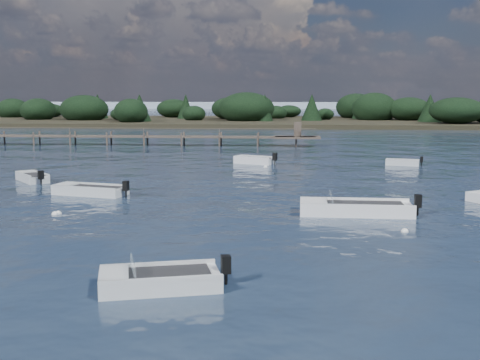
# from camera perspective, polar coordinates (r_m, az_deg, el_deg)

# --- Properties ---
(ground) EXTENTS (400.00, 400.00, 0.00)m
(ground) POSITION_cam_1_polar(r_m,az_deg,el_deg) (79.51, 2.43, 3.97)
(ground) COLOR #172436
(ground) RESTS_ON ground
(dinghy_mid_white_a) EXTENTS (5.80, 2.14, 1.35)m
(dinghy_mid_white_a) POSITION_cam_1_polar(r_m,az_deg,el_deg) (29.69, 10.87, -2.87)
(dinghy_mid_white_a) COLOR white
(dinghy_mid_white_a) RESTS_ON ground
(tender_far_grey_b) EXTENTS (3.00, 1.65, 1.01)m
(tender_far_grey_b) POSITION_cam_1_polar(r_m,az_deg,el_deg) (50.86, 15.14, 1.50)
(tender_far_grey_b) COLOR silver
(tender_far_grey_b) RESTS_ON ground
(dinghy_extra_a) EXTENTS (4.06, 2.65, 1.20)m
(dinghy_extra_a) POSITION_cam_1_polar(r_m,az_deg,el_deg) (18.43, -7.61, -9.66)
(dinghy_extra_a) COLOR silver
(dinghy_extra_a) RESTS_ON ground
(tender_far_white) EXTENTS (3.72, 2.56, 1.27)m
(tender_far_white) POSITION_cam_1_polar(r_m,az_deg,el_deg) (50.27, 1.38, 1.75)
(tender_far_white) COLOR white
(tender_far_white) RESTS_ON ground
(tender_far_grey) EXTENTS (3.09, 3.31, 1.17)m
(tender_far_grey) POSITION_cam_1_polar(r_m,az_deg,el_deg) (42.44, -19.09, 0.10)
(tender_far_grey) COLOR silver
(tender_far_grey) RESTS_ON ground
(dinghy_mid_grey) EXTENTS (4.68, 2.57, 1.16)m
(dinghy_mid_grey) POSITION_cam_1_polar(r_m,az_deg,el_deg) (35.84, -14.02, -1.12)
(dinghy_mid_grey) COLOR silver
(dinghy_mid_grey) RESTS_ON ground
(buoy_b) EXTENTS (0.32, 0.32, 0.32)m
(buoy_b) POSITION_cam_1_polar(r_m,az_deg,el_deg) (26.41, 15.35, -4.77)
(buoy_b) COLOR white
(buoy_b) RESTS_ON ground
(buoy_c) EXTENTS (0.32, 0.32, 0.32)m
(buoy_c) POSITION_cam_1_polar(r_m,az_deg,el_deg) (30.56, -16.84, -3.10)
(buoy_c) COLOR white
(buoy_c) RESTS_ON ground
(buoy_e) EXTENTS (0.32, 0.32, 0.32)m
(buoy_e) POSITION_cam_1_polar(r_m,az_deg,el_deg) (47.82, 2.43, 1.20)
(buoy_e) COLOR white
(buoy_e) RESTS_ON ground
(buoy_extra_a) EXTENTS (0.32, 0.32, 0.32)m
(buoy_extra_a) POSITION_cam_1_polar(r_m,az_deg,el_deg) (30.46, -17.14, -3.15)
(buoy_extra_a) COLOR white
(buoy_extra_a) RESTS_ON ground
(jetty) EXTENTS (64.50, 3.20, 3.40)m
(jetty) POSITION_cam_1_polar(r_m,az_deg,el_deg) (71.76, -15.60, 4.02)
(jetty) COLOR #50443A
(jetty) RESTS_ON ground
(far_headland) EXTENTS (190.00, 40.00, 5.80)m
(far_headland) POSITION_cam_1_polar(r_m,az_deg,el_deg) (121.34, 15.10, 6.07)
(far_headland) COLOR black
(far_headland) RESTS_ON ground
(distant_haze) EXTENTS (280.00, 20.00, 2.40)m
(distant_haze) POSITION_cam_1_polar(r_m,az_deg,el_deg) (266.04, -16.04, 6.59)
(distant_haze) COLOR #99ACBE
(distant_haze) RESTS_ON ground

